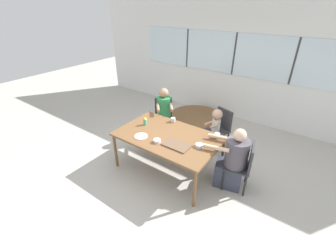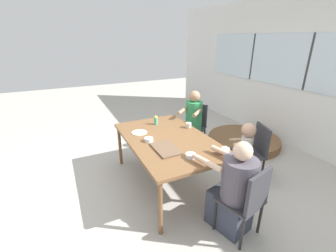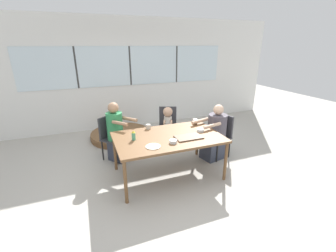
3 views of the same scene
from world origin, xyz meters
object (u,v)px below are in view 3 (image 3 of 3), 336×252
(chair_for_man_blue_shirt, at_px, (110,134))
(folded_table_stack, at_px, (121,135))
(person_woman_green_shirt, at_px, (215,135))
(person_toddler, at_px, (168,126))
(milk_carton_small, at_px, (195,121))
(sippy_cup, at_px, (134,135))
(bowl_cereal, at_px, (173,141))
(person_man_blue_shirt, at_px, (117,135))
(bowl_white_shallow, at_px, (200,130))
(chair_for_woman_green_shirt, at_px, (221,132))
(coffee_mug, at_px, (148,127))
(chair_for_toddler, at_px, (168,123))

(chair_for_man_blue_shirt, height_order, folded_table_stack, chair_for_man_blue_shirt)
(person_woman_green_shirt, distance_m, person_toddler, 1.05)
(chair_for_man_blue_shirt, relative_size, milk_carton_small, 9.94)
(sippy_cup, xyz_separation_m, milk_carton_small, (1.27, 0.35, -0.04))
(bowl_cereal, bearing_deg, person_man_blue_shirt, 121.50)
(person_woman_green_shirt, relative_size, bowl_white_shallow, 9.03)
(bowl_white_shallow, distance_m, bowl_cereal, 0.68)
(person_toddler, distance_m, milk_carton_small, 0.77)
(milk_carton_small, bearing_deg, sippy_cup, -164.45)
(chair_for_woman_green_shirt, bearing_deg, coffee_mug, 70.48)
(folded_table_stack, bearing_deg, coffee_mug, -79.02)
(person_woman_green_shirt, bearing_deg, bowl_cereal, 102.53)
(bowl_white_shallow, xyz_separation_m, bowl_cereal, (-0.62, -0.28, 0.00))
(chair_for_woman_green_shirt, height_order, folded_table_stack, chair_for_woman_green_shirt)
(chair_for_man_blue_shirt, distance_m, person_woman_green_shirt, 2.04)
(milk_carton_small, xyz_separation_m, folded_table_stack, (-1.20, 1.53, -0.69))
(person_toddler, xyz_separation_m, bowl_cereal, (-0.42, -1.34, 0.27))
(coffee_mug, distance_m, milk_carton_small, 0.92)
(person_man_blue_shirt, bearing_deg, chair_for_toddler, 156.33)
(milk_carton_small, xyz_separation_m, bowl_cereal, (-0.73, -0.69, -0.02))
(chair_for_toddler, relative_size, folded_table_stack, 0.61)
(chair_for_woman_green_shirt, relative_size, chair_for_man_blue_shirt, 1.00)
(person_man_blue_shirt, height_order, person_toddler, person_man_blue_shirt)
(person_woman_green_shirt, bearing_deg, chair_for_man_blue_shirt, 55.68)
(coffee_mug, bearing_deg, person_woman_green_shirt, -8.69)
(person_man_blue_shirt, relative_size, bowl_cereal, 9.81)
(chair_for_woman_green_shirt, relative_size, sippy_cup, 5.44)
(coffee_mug, distance_m, folded_table_stack, 1.66)
(person_toddler, bearing_deg, bowl_cereal, 93.27)
(coffee_mug, relative_size, bowl_white_shallow, 0.76)
(chair_for_man_blue_shirt, bearing_deg, chair_for_woman_green_shirt, 121.77)
(person_man_blue_shirt, xyz_separation_m, sippy_cup, (0.16, -0.80, 0.28))
(chair_for_toddler, xyz_separation_m, coffee_mug, (-0.66, -0.75, 0.26))
(sippy_cup, xyz_separation_m, folded_table_stack, (0.07, 1.88, -0.73))
(milk_carton_small, xyz_separation_m, bowl_white_shallow, (-0.11, -0.41, -0.02))
(person_toddler, height_order, folded_table_stack, person_toddler)
(chair_for_man_blue_shirt, xyz_separation_m, person_toddler, (1.23, 0.07, -0.02))
(chair_for_toddler, xyz_separation_m, bowl_white_shallow, (0.15, -1.20, 0.24))
(person_toddler, xyz_separation_m, folded_table_stack, (-0.90, 0.88, -0.41))
(bowl_white_shallow, bearing_deg, person_toddler, 100.64)
(milk_carton_small, bearing_deg, bowl_white_shallow, -104.89)
(person_toddler, height_order, milk_carton_small, person_toddler)
(chair_for_toddler, bearing_deg, person_woman_green_shirt, 144.36)
(chair_for_man_blue_shirt, height_order, bowl_white_shallow, chair_for_man_blue_shirt)
(sippy_cup, bearing_deg, chair_for_man_blue_shirt, 105.80)
(person_woman_green_shirt, bearing_deg, chair_for_woman_green_shirt, -90.00)
(milk_carton_small, distance_m, bowl_white_shallow, 0.43)
(chair_for_woman_green_shirt, relative_size, bowl_white_shallow, 7.09)
(coffee_mug, bearing_deg, chair_for_woman_green_shirt, -6.16)
(coffee_mug, relative_size, milk_carton_small, 1.06)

